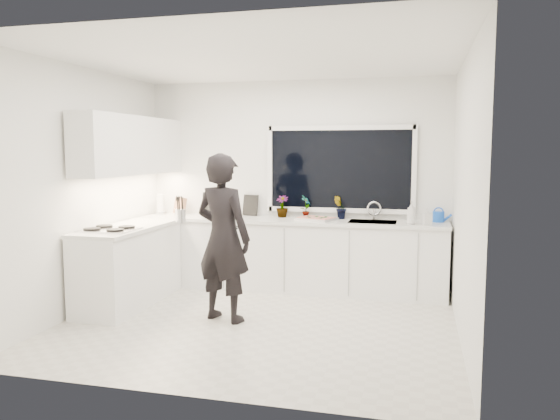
# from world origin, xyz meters

# --- Properties ---
(floor) EXTENTS (4.00, 3.50, 0.02)m
(floor) POSITION_xyz_m (0.00, 0.00, -0.01)
(floor) COLOR beige
(floor) RESTS_ON ground
(wall_back) EXTENTS (4.00, 0.02, 2.70)m
(wall_back) POSITION_xyz_m (0.00, 1.76, 1.35)
(wall_back) COLOR white
(wall_back) RESTS_ON ground
(wall_left) EXTENTS (0.02, 3.50, 2.70)m
(wall_left) POSITION_xyz_m (-2.01, 0.00, 1.35)
(wall_left) COLOR white
(wall_left) RESTS_ON ground
(wall_right) EXTENTS (0.02, 3.50, 2.70)m
(wall_right) POSITION_xyz_m (2.01, 0.00, 1.35)
(wall_right) COLOR white
(wall_right) RESTS_ON ground
(ceiling) EXTENTS (4.00, 3.50, 0.02)m
(ceiling) POSITION_xyz_m (0.00, 0.00, 2.71)
(ceiling) COLOR white
(ceiling) RESTS_ON wall_back
(window) EXTENTS (1.80, 0.02, 1.00)m
(window) POSITION_xyz_m (0.60, 1.73, 1.55)
(window) COLOR black
(window) RESTS_ON wall_back
(base_cabinets_back) EXTENTS (3.92, 0.58, 0.88)m
(base_cabinets_back) POSITION_xyz_m (0.00, 1.45, 0.44)
(base_cabinets_back) COLOR white
(base_cabinets_back) RESTS_ON floor
(base_cabinets_left) EXTENTS (0.58, 1.60, 0.88)m
(base_cabinets_left) POSITION_xyz_m (-1.67, 0.35, 0.44)
(base_cabinets_left) COLOR white
(base_cabinets_left) RESTS_ON floor
(countertop_back) EXTENTS (3.94, 0.62, 0.04)m
(countertop_back) POSITION_xyz_m (0.00, 1.44, 0.90)
(countertop_back) COLOR silver
(countertop_back) RESTS_ON base_cabinets_back
(countertop_left) EXTENTS (0.62, 1.60, 0.04)m
(countertop_left) POSITION_xyz_m (-1.67, 0.35, 0.90)
(countertop_left) COLOR silver
(countertop_left) RESTS_ON base_cabinets_left
(upper_cabinets) EXTENTS (0.34, 2.10, 0.70)m
(upper_cabinets) POSITION_xyz_m (-1.79, 0.70, 1.85)
(upper_cabinets) COLOR white
(upper_cabinets) RESTS_ON wall_left
(sink) EXTENTS (0.58, 0.42, 0.14)m
(sink) POSITION_xyz_m (1.05, 1.45, 0.87)
(sink) COLOR silver
(sink) RESTS_ON countertop_back
(faucet) EXTENTS (0.03, 0.03, 0.22)m
(faucet) POSITION_xyz_m (1.05, 1.65, 1.03)
(faucet) COLOR silver
(faucet) RESTS_ON countertop_back
(stovetop) EXTENTS (0.56, 0.48, 0.03)m
(stovetop) POSITION_xyz_m (-1.69, -0.00, 0.94)
(stovetop) COLOR black
(stovetop) RESTS_ON countertop_left
(person) EXTENTS (0.74, 0.59, 1.76)m
(person) POSITION_xyz_m (-0.38, 0.04, 0.88)
(person) COLOR black
(person) RESTS_ON floor
(pizza_tray) EXTENTS (0.54, 0.48, 0.03)m
(pizza_tray) POSITION_xyz_m (0.35, 1.42, 0.94)
(pizza_tray) COLOR silver
(pizza_tray) RESTS_ON countertop_back
(pizza) EXTENTS (0.49, 0.43, 0.01)m
(pizza) POSITION_xyz_m (0.35, 1.42, 0.95)
(pizza) COLOR red
(pizza) RESTS_ON pizza_tray
(watering_can) EXTENTS (0.18, 0.18, 0.13)m
(watering_can) POSITION_xyz_m (1.83, 1.61, 0.98)
(watering_can) COLOR blue
(watering_can) RESTS_ON countertop_back
(paper_towel_roll) EXTENTS (0.13, 0.13, 0.26)m
(paper_towel_roll) POSITION_xyz_m (-1.85, 1.55, 1.05)
(paper_towel_roll) COLOR silver
(paper_towel_roll) RESTS_ON countertop_back
(knife_block) EXTENTS (0.16, 0.14, 0.22)m
(knife_block) POSITION_xyz_m (-1.58, 1.59, 1.03)
(knife_block) COLOR olive
(knife_block) RESTS_ON countertop_back
(utensil_crock) EXTENTS (0.15, 0.15, 0.16)m
(utensil_crock) POSITION_xyz_m (-1.21, 0.80, 1.00)
(utensil_crock) COLOR silver
(utensil_crock) RESTS_ON countertop_left
(picture_frame_large) EXTENTS (0.22, 0.07, 0.28)m
(picture_frame_large) POSITION_xyz_m (-0.60, 1.69, 1.06)
(picture_frame_large) COLOR black
(picture_frame_large) RESTS_ON countertop_back
(picture_frame_small) EXTENTS (0.25, 0.04, 0.30)m
(picture_frame_small) POSITION_xyz_m (-1.17, 1.69, 1.07)
(picture_frame_small) COLOR black
(picture_frame_small) RESTS_ON countertop_back
(herb_plants) EXTENTS (0.95, 0.19, 0.30)m
(herb_plants) POSITION_xyz_m (0.20, 1.61, 1.07)
(herb_plants) COLOR #26662D
(herb_plants) RESTS_ON countertop_back
(soap_bottles) EXTENTS (0.30, 0.12, 0.28)m
(soap_bottles) POSITION_xyz_m (1.58, 1.30, 1.04)
(soap_bottles) COLOR #D8BF66
(soap_bottles) RESTS_ON countertop_back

